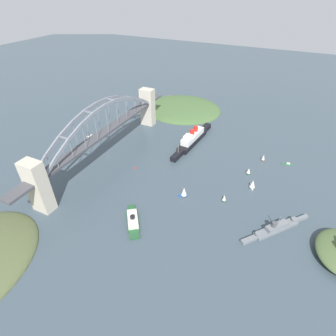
# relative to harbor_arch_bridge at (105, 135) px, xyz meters

# --- Properties ---
(ground_plane) EXTENTS (1400.00, 1400.00, 0.00)m
(ground_plane) POSITION_rel_harbor_arch_bridge_xyz_m (0.00, 0.00, -29.47)
(ground_plane) COLOR #3D4C56
(harbor_arch_bridge) EXTENTS (254.49, 18.58, 67.20)m
(harbor_arch_bridge) POSITION_rel_harbor_arch_bridge_xyz_m (0.00, 0.00, 0.00)
(harbor_arch_bridge) COLOR beige
(harbor_arch_bridge) RESTS_ON ground
(headland_west_shore) EXTENTS (115.59, 124.52, 17.45)m
(headland_west_shore) POSITION_rel_harbor_arch_bridge_xyz_m (-169.38, 21.96, -29.47)
(headland_west_shore) COLOR #476638
(headland_west_shore) RESTS_ON ground
(ocean_liner) EXTENTS (102.89, 17.52, 19.91)m
(ocean_liner) POSITION_rel_harbor_arch_bridge_xyz_m (-74.33, 78.42, -23.26)
(ocean_liner) COLOR black
(ocean_liner) RESTS_ON ground
(naval_cruiser) EXTENTS (56.94, 48.33, 16.63)m
(naval_cruiser) POSITION_rel_harbor_arch_bridge_xyz_m (31.16, 195.73, -26.71)
(naval_cruiser) COLOR slate
(naval_cruiser) RESTS_ON ground
(harbor_ferry_steamer) EXTENTS (36.30, 29.79, 7.40)m
(harbor_ferry_steamer) POSITION_rel_harbor_arch_bridge_xyz_m (76.34, 82.36, -27.26)
(harbor_ferry_steamer) COLOR #23512D
(harbor_ferry_steamer) RESTS_ON ground
(seaplane_taxiing_near_bridge) EXTENTS (11.59, 7.53, 4.87)m
(seaplane_taxiing_near_bridge) POSITION_rel_harbor_arch_bridge_xyz_m (-24.78, -48.84, -27.49)
(seaplane_taxiing_near_bridge) COLOR #B7B7B2
(seaplane_taxiing_near_bridge) RESTS_ON ground
(small_boat_0) EXTENTS (10.06, 7.24, 10.50)m
(small_boat_0) POSITION_rel_harbor_arch_bridge_xyz_m (-16.45, 166.41, -24.58)
(small_boat_0) COLOR silver
(small_boat_0) RESTS_ON ground
(small_boat_1) EXTENTS (6.76, 4.43, 8.34)m
(small_boat_1) POSITION_rel_harbor_arch_bridge_xyz_m (15.13, 146.25, -25.51)
(small_boat_1) COLOR #2D6B3D
(small_boat_1) RESTS_ON ground
(small_boat_2) EXTENTS (5.28, 11.98, 2.34)m
(small_boat_2) POSITION_rel_harbor_arch_bridge_xyz_m (-75.90, 194.84, -28.65)
(small_boat_2) COLOR #2D6B3D
(small_boat_2) RESTS_ON ground
(small_boat_3) EXTENTS (7.46, 5.43, 7.83)m
(small_boat_3) POSITION_rel_harbor_arch_bridge_xyz_m (-38.98, 157.80, -25.81)
(small_boat_3) COLOR #2D6B3D
(small_boat_3) RESTS_ON ground
(small_boat_4) EXTENTS (7.61, 9.72, 11.73)m
(small_boat_4) POSITION_rel_harbor_arch_bridge_xyz_m (25.26, 108.76, -24.09)
(small_boat_4) COLOR #234C8C
(small_boat_4) RESTS_ON ground
(small_boat_5) EXTENTS (6.96, 4.28, 8.52)m
(small_boat_5) POSITION_rel_harbor_arch_bridge_xyz_m (-72.19, 167.85, -25.47)
(small_boat_5) COLOR brown
(small_boat_5) RESTS_ON ground
(channel_marker_buoy) EXTENTS (2.20, 2.20, 2.75)m
(channel_marker_buoy) POSITION_rel_harbor_arch_bridge_xyz_m (6.95, 41.05, -28.35)
(channel_marker_buoy) COLOR red
(channel_marker_buoy) RESTS_ON ground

